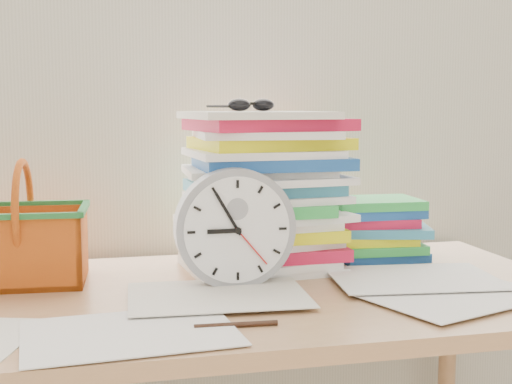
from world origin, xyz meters
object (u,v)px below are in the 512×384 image
object	(u,v)px
desk	(221,328)
paper_stack	(263,191)
book_stack	(373,229)
basket	(24,223)
clock	(235,228)

from	to	relation	value
desk	paper_stack	distance (m)	0.32
book_stack	basket	world-z (taller)	basket
desk	paper_stack	world-z (taller)	paper_stack
clock	basket	size ratio (longest dim) A/B	0.96
desk	basket	distance (m)	0.45
paper_stack	book_stack	world-z (taller)	paper_stack
clock	basket	bearing A→B (deg)	161.52
paper_stack	basket	bearing A→B (deg)	-178.88
paper_stack	clock	xyz separation A→B (m)	(-0.09, -0.14, -0.05)
book_stack	basket	xyz separation A→B (m)	(-0.76, -0.04, 0.05)
desk	basket	world-z (taller)	basket
clock	basket	world-z (taller)	basket
paper_stack	desk	bearing A→B (deg)	-127.05
paper_stack	clock	bearing A→B (deg)	-122.95
basket	desk	bearing A→B (deg)	-18.78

